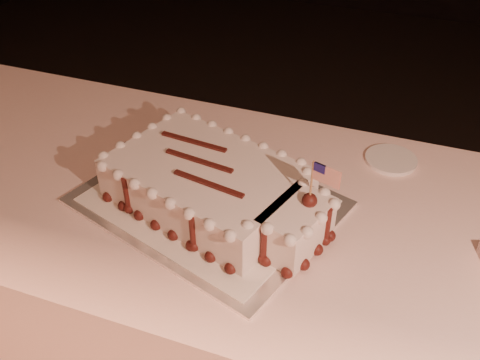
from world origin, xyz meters
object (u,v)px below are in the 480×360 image
(sheet_cake, at_px, (217,188))
(side_plate, at_px, (391,160))
(banquet_table, at_px, (247,306))
(cake_board, at_px, (208,202))

(sheet_cake, bearing_deg, side_plate, 42.60)
(banquet_table, height_order, side_plate, side_plate)
(cake_board, distance_m, sheet_cake, 0.06)
(side_plate, bearing_deg, cake_board, -140.37)
(cake_board, relative_size, sheet_cake, 1.01)
(cake_board, bearing_deg, sheet_cake, 0.41)
(sheet_cake, bearing_deg, cake_board, 162.58)
(banquet_table, height_order, sheet_cake, sheet_cake)
(cake_board, xyz_separation_m, sheet_cake, (0.03, -0.01, 0.06))
(banquet_table, relative_size, side_plate, 18.25)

